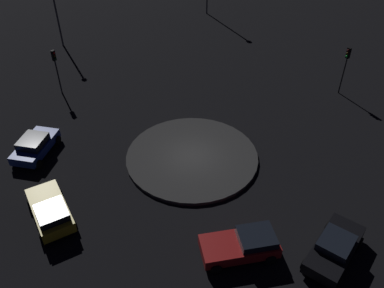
{
  "coord_description": "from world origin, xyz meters",
  "views": [
    {
      "loc": [
        21.24,
        -5.13,
        18.44
      ],
      "look_at": [
        0.0,
        0.0,
        1.25
      ],
      "focal_mm": 37.71,
      "sensor_mm": 36.0,
      "label": 1
    }
  ],
  "objects_px": {
    "traffic_light_southwest": "(56,63)",
    "car_blue": "(35,145)",
    "traffic_light_north": "(346,62)",
    "car_red": "(243,245)",
    "car_black": "(334,248)",
    "car_yellow": "(50,211)"
  },
  "relations": [
    {
      "from": "traffic_light_southwest",
      "to": "car_blue",
      "type": "bearing_deg",
      "value": -49.77
    },
    {
      "from": "traffic_light_north",
      "to": "car_red",
      "type": "bearing_deg",
      "value": 24.51
    },
    {
      "from": "traffic_light_north",
      "to": "traffic_light_southwest",
      "type": "distance_m",
      "value": 24.39
    },
    {
      "from": "car_black",
      "to": "car_blue",
      "type": "xyz_separation_m",
      "value": [
        -13.01,
        -16.14,
        -0.01
      ]
    },
    {
      "from": "car_yellow",
      "to": "car_red",
      "type": "xyz_separation_m",
      "value": [
        4.93,
        10.17,
        -0.05
      ]
    },
    {
      "from": "car_yellow",
      "to": "traffic_light_north",
      "type": "bearing_deg",
      "value": -85.57
    },
    {
      "from": "car_yellow",
      "to": "traffic_light_southwest",
      "type": "bearing_deg",
      "value": -17.98
    },
    {
      "from": "car_yellow",
      "to": "car_blue",
      "type": "distance_m",
      "value": 6.81
    },
    {
      "from": "car_yellow",
      "to": "car_blue",
      "type": "xyz_separation_m",
      "value": [
        -6.69,
        -1.28,
        -0.03
      ]
    },
    {
      "from": "car_black",
      "to": "car_red",
      "type": "bearing_deg",
      "value": -55.85
    },
    {
      "from": "traffic_light_north",
      "to": "traffic_light_southwest",
      "type": "height_order",
      "value": "traffic_light_north"
    },
    {
      "from": "car_black",
      "to": "car_yellow",
      "type": "height_order",
      "value": "car_yellow"
    },
    {
      "from": "car_black",
      "to": "car_blue",
      "type": "distance_m",
      "value": 20.73
    },
    {
      "from": "car_blue",
      "to": "traffic_light_southwest",
      "type": "xyz_separation_m",
      "value": [
        -8.29,
        1.64,
        2.12
      ]
    },
    {
      "from": "car_yellow",
      "to": "traffic_light_north",
      "type": "relative_size",
      "value": 1.06
    },
    {
      "from": "car_red",
      "to": "traffic_light_north",
      "type": "distance_m",
      "value": 20.0
    },
    {
      "from": "car_red",
      "to": "car_black",
      "type": "bearing_deg",
      "value": 166.01
    },
    {
      "from": "car_black",
      "to": "car_red",
      "type": "xyz_separation_m",
      "value": [
        -1.39,
        -4.69,
        -0.02
      ]
    },
    {
      "from": "car_red",
      "to": "traffic_light_north",
      "type": "height_order",
      "value": "traffic_light_north"
    },
    {
      "from": "traffic_light_southwest",
      "to": "car_red",
      "type": "bearing_deg",
      "value": -12.33
    },
    {
      "from": "traffic_light_southwest",
      "to": "car_black",
      "type": "bearing_deg",
      "value": -4.32
    },
    {
      "from": "car_black",
      "to": "traffic_light_southwest",
      "type": "distance_m",
      "value": 25.85
    }
  ]
}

